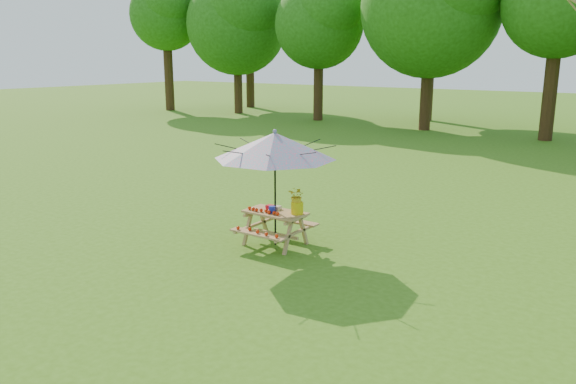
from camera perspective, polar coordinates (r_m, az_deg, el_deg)
The scene contains 6 objects.
ground at distance 7.93m, azimuth -11.15°, elevation -13.44°, with size 120.00×120.00×0.00m, color #3A6914.
picnic_table at distance 10.90m, azimuth -1.30°, elevation -3.75°, with size 1.20×1.32×0.67m.
patio_umbrella at distance 10.54m, azimuth -1.34°, elevation 4.71°, with size 2.87×2.87×2.26m.
produce_bins at distance 10.83m, azimuth -1.57°, elevation -1.68°, with size 0.29×0.39×0.13m.
tomatoes_row at distance 10.75m, azimuth -2.52°, elevation -1.91°, with size 0.77×0.13×0.07m, color red, non-canonical shape.
flower_bucket at distance 10.58m, azimuth 0.94°, elevation -0.76°, with size 0.32×0.28×0.53m.
Camera 1 is at (5.19, -4.82, 3.56)m, focal length 35.00 mm.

